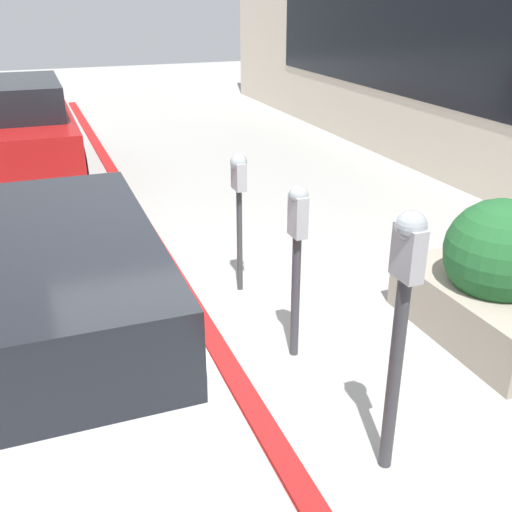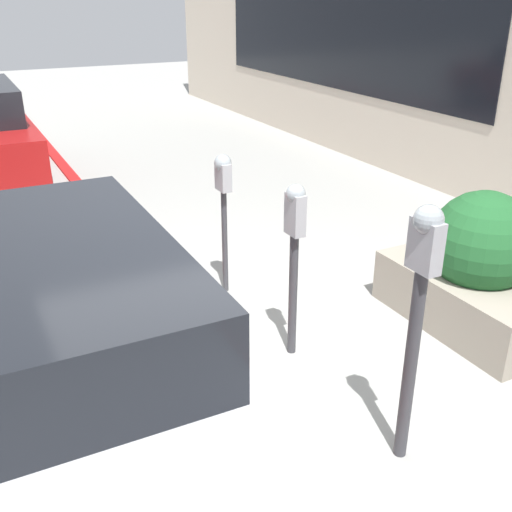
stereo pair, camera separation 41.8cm
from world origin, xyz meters
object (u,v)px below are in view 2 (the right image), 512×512
object	(u,v)px
parking_meter_nearest	(419,298)
parking_meter_middle	(224,190)
parking_meter_second	(294,241)
planter_box	(478,271)
parked_car_middle	(16,350)

from	to	relation	value
parking_meter_nearest	parking_meter_middle	bearing A→B (deg)	0.86
parking_meter_middle	parking_meter_second	bearing A→B (deg)	-179.02
parking_meter_second	planter_box	size ratio (longest dim) A/B	0.90
planter_box	parked_car_middle	size ratio (longest dim) A/B	0.36
planter_box	parking_meter_second	bearing A→B (deg)	79.41
parking_meter_second	parking_meter_middle	distance (m)	1.19
parking_meter_middle	parked_car_middle	size ratio (longest dim) A/B	0.31
parking_meter_middle	parked_car_middle	bearing A→B (deg)	127.06
parking_meter_second	parking_meter_middle	world-z (taller)	parking_meter_second
planter_box	parking_meter_middle	bearing A→B (deg)	47.32
planter_box	parked_car_middle	bearing A→B (deg)	89.73
parking_meter_second	planter_box	xyz separation A→B (m)	(-0.30, -1.60, -0.47)
planter_box	parked_car_middle	world-z (taller)	parked_car_middle
parking_meter_second	parking_meter_nearest	bearing A→B (deg)	-179.26
parking_meter_nearest	parking_meter_second	size ratio (longest dim) A/B	1.18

